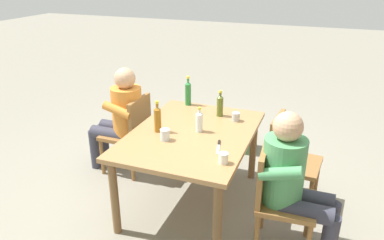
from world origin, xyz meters
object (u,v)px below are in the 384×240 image
person_in_white_shirt (121,115)px  bottle_clear (199,121)px  person_in_plaid_shirt (293,178)px  cup_white (223,158)px  bottle_olive (220,105)px  table_knife (219,146)px  cup_steel (236,117)px  dining_table (192,141)px  bottle_green (188,93)px  bottle_amber (158,118)px  chair_far_left (287,156)px  cup_glass (165,135)px  chair_far_right (276,194)px  backpack_by_far_side (246,135)px  chair_near_left (131,130)px

person_in_white_shirt → bottle_clear: 1.05m
person_in_plaid_shirt → cup_white: (0.11, -0.52, 0.13)m
person_in_white_shirt → bottle_clear: (0.28, 0.99, 0.19)m
bottle_olive → table_knife: (0.65, 0.19, -0.11)m
cup_steel → dining_table: bearing=-37.3°
bottle_green → cup_steel: (0.25, 0.59, -0.10)m
cup_white → table_knife: cup_white is taller
dining_table → cup_steel: 0.52m
table_knife → bottle_amber: bearing=-98.8°
cup_white → person_in_plaid_shirt: bearing=102.4°
chair_far_left → person_in_white_shirt: size_ratio=0.74×
bottle_green → cup_white: size_ratio=3.75×
bottle_amber → cup_steel: (-0.49, 0.60, -0.08)m
person_in_white_shirt → table_knife: bearing=67.7°
bottle_amber → bottle_green: (-0.74, 0.00, 0.01)m
chair_far_left → bottle_olive: bottle_olive is taller
person_in_white_shirt → cup_steel: person_in_white_shirt is taller
person_in_white_shirt → bottle_amber: bearing=57.0°
bottle_clear → table_knife: size_ratio=0.98×
cup_steel → cup_glass: bearing=-36.5°
cup_white → dining_table: bearing=-136.2°
chair_far_right → table_knife: chair_far_right is taller
person_in_white_shirt → bottle_green: size_ratio=3.70×
bottle_olive → bottle_clear: (0.42, -0.07, -0.01)m
bottle_green → table_knife: (0.83, 0.60, -0.13)m
chair_far_left → person_in_plaid_shirt: size_ratio=0.74×
dining_table → bottle_amber: size_ratio=4.93×
chair_far_left → cup_glass: bearing=-60.4°
bottle_olive → chair_far_left: bearing=79.4°
bottle_clear → bottle_amber: bearing=-69.1°
person_in_white_shirt → backpack_by_far_side: (-0.94, 1.17, -0.45)m
cup_steel → backpack_by_far_side: 1.04m
cup_white → backpack_by_far_side: bearing=-173.9°
cup_white → bottle_green: bearing=-146.8°
dining_table → table_knife: table_knife is taller
dining_table → person_in_white_shirt: person_in_white_shirt is taller
cup_glass → cup_white: bearing=70.3°
chair_far_right → chair_far_left: 0.66m
bottle_clear → backpack_by_far_side: size_ratio=0.56×
chair_far_right → cup_steel: chair_far_right is taller
cup_white → table_knife: 0.28m
dining_table → person_in_white_shirt: 0.99m
bottle_olive → cup_glass: size_ratio=2.67×
chair_far_left → cup_white: (0.77, -0.41, 0.30)m
dining_table → cup_glass: (0.23, -0.16, 0.14)m
chair_far_right → table_knife: bearing=-105.8°
chair_near_left → backpack_by_far_side: size_ratio=2.07×
chair_far_left → person_in_white_shirt: person_in_white_shirt is taller
person_in_plaid_shirt → table_knife: person_in_plaid_shirt is taller
table_knife → backpack_by_far_side: 1.55m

